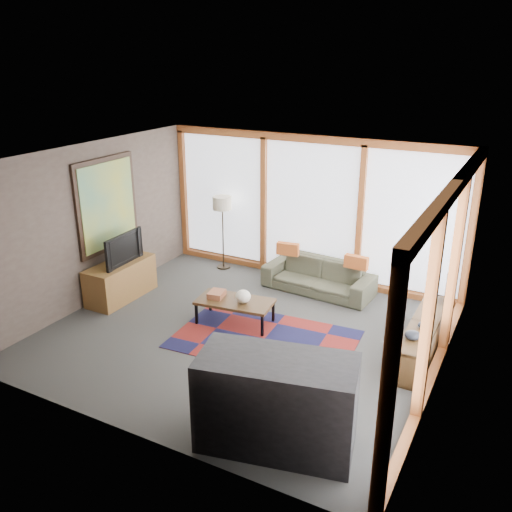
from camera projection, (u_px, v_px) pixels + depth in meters
The scene contains 17 objects.
ground at pixel (243, 334), 7.98m from camera, with size 5.50×5.50×0.00m, color #32322F.
room_envelope at pixel (292, 229), 7.68m from camera, with size 5.52×5.02×2.62m.
rug at pixel (265, 339), 7.83m from camera, with size 2.55×1.64×0.01m, color maroon.
sofa at pixel (318, 276), 9.32m from camera, with size 1.89×0.74×0.55m, color #353626.
pillow_left at pixel (288, 249), 9.48m from camera, with size 0.40×0.12×0.22m, color #B25221.
pillow_right at pixel (356, 262), 8.89m from camera, with size 0.40×0.12×0.22m, color #B25221.
floor_lamp at pixel (223, 233), 10.18m from camera, with size 0.36×0.36×1.41m, color black, non-canonical shape.
coffee_table at pixel (235, 312), 8.24m from camera, with size 1.14×0.57×0.38m, color black, non-canonical shape.
book_stack at pixel (217, 294), 8.27m from camera, with size 0.22×0.27×0.09m, color brown.
vase at pixel (243, 296), 8.07m from camera, with size 0.23×0.23×0.20m, color beige.
bookshelf at pixel (423, 337), 7.40m from camera, with size 0.35×1.95×0.49m, color black, non-canonical shape.
bowl_a at pixel (413, 335), 6.86m from camera, with size 0.20×0.20×0.10m, color black.
bowl_b at pixel (424, 325), 7.12m from camera, with size 0.16×0.16×0.08m, color black.
shelf_picture at pixel (447, 290), 7.80m from camera, with size 0.04×0.31×0.40m, color black.
tv_console at pixel (121, 280), 9.06m from camera, with size 0.52×1.26×0.63m, color brown.
television at pixel (120, 248), 8.86m from camera, with size 0.90×0.12×0.52m, color black.
bar_counter at pixel (277, 403), 5.58m from camera, with size 1.62×0.75×1.02m, color black.
Camera 1 is at (3.46, -6.14, 3.91)m, focal length 38.00 mm.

